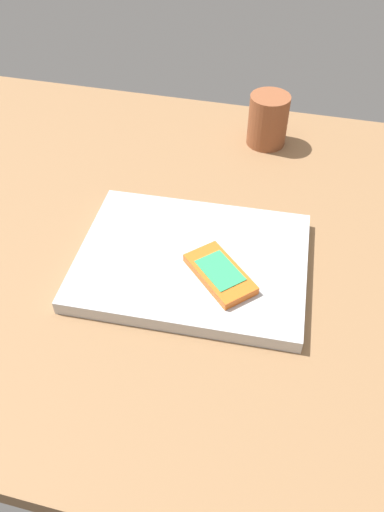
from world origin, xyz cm
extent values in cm
cube|color=olive|center=(0.00, 0.00, 1.50)|extent=(120.00, 80.00, 3.00)
cube|color=#B7BABC|center=(-6.24, 5.88, 4.03)|extent=(32.19, 24.75, 2.06)
cube|color=orange|center=(-10.72, 8.82, 5.66)|extent=(10.84, 10.80, 1.19)
cube|color=#33A566|center=(-10.72, 8.82, 6.32)|extent=(7.30, 7.28, 0.14)
cylinder|color=brown|center=(-11.81, -27.71, 7.57)|extent=(7.00, 7.00, 9.13)
camera|label=1|loc=(-17.83, 52.81, 54.02)|focal=35.30mm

